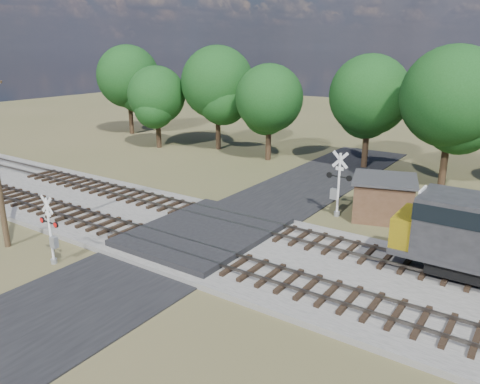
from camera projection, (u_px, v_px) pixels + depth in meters
The scene contains 10 objects.
ground at pixel (200, 241), 27.30m from camera, with size 160.00×160.00×0.00m, color #474C28.
ballast_bed at pixel (370, 282), 22.25m from camera, with size 140.00×10.00×0.30m, color gray.
road at pixel (200, 240), 27.29m from camera, with size 7.00×60.00×0.08m, color black.
crossing_panel at pixel (205, 233), 27.60m from camera, with size 7.00×9.00×0.62m, color #262628.
track_near at pixel (222, 260), 23.92m from camera, with size 140.00×2.60×0.33m.
track_far at pixel (272, 230), 27.85m from camera, with size 140.00×2.60×0.33m.
crossing_signal_near at pixel (52, 236), 24.00m from camera, with size 1.50×0.32×3.72m.
crossing_signal_far at pixel (337, 190), 30.85m from camera, with size 1.79×0.39×4.44m.
equipment_shed at pixel (383, 197), 30.73m from camera, with size 5.01×5.01×2.73m.
treeline at pixel (406, 98), 38.87m from camera, with size 82.15×11.45×11.36m.
Camera 1 is at (16.21, -19.46, 10.84)m, focal length 35.00 mm.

